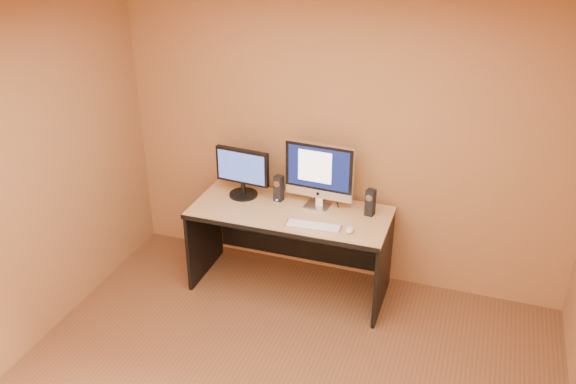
% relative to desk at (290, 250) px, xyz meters
% --- Properties ---
extents(walls, '(4.00, 4.00, 2.60)m').
position_rel_desk_xyz_m(walls, '(0.33, -1.56, 0.91)').
color(walls, '#975C3D').
rests_on(walls, ground).
extents(ceiling, '(4.00, 4.00, 0.00)m').
position_rel_desk_xyz_m(ceiling, '(0.33, -1.56, 2.21)').
color(ceiling, white).
rests_on(ceiling, walls).
extents(desk, '(1.70, 0.75, 0.79)m').
position_rel_desk_xyz_m(desk, '(0.00, 0.00, 0.00)').
color(desk, tan).
rests_on(desk, ground).
extents(imac, '(0.62, 0.25, 0.58)m').
position_rel_desk_xyz_m(imac, '(0.20, 0.15, 0.69)').
color(imac, silver).
rests_on(imac, desk).
extents(second_monitor, '(0.53, 0.30, 0.45)m').
position_rel_desk_xyz_m(second_monitor, '(-0.49, 0.14, 0.62)').
color(second_monitor, black).
rests_on(second_monitor, desk).
extents(speaker_left, '(0.08, 0.09, 0.23)m').
position_rel_desk_xyz_m(speaker_left, '(-0.16, 0.16, 0.51)').
color(speaker_left, black).
rests_on(speaker_left, desk).
extents(speaker_right, '(0.08, 0.09, 0.23)m').
position_rel_desk_xyz_m(speaker_right, '(0.66, 0.16, 0.51)').
color(speaker_right, black).
rests_on(speaker_right, desk).
extents(keyboard, '(0.46, 0.16, 0.02)m').
position_rel_desk_xyz_m(keyboard, '(0.27, -0.19, 0.40)').
color(keyboard, silver).
rests_on(keyboard, desk).
extents(mouse, '(0.07, 0.11, 0.04)m').
position_rel_desk_xyz_m(mouse, '(0.57, -0.18, 0.41)').
color(mouse, silver).
rests_on(mouse, desk).
extents(cable_a, '(0.09, 0.22, 0.01)m').
position_rel_desk_xyz_m(cable_a, '(0.33, 0.30, 0.40)').
color(cable_a, black).
rests_on(cable_a, desk).
extents(cable_b, '(0.09, 0.17, 0.01)m').
position_rel_desk_xyz_m(cable_b, '(0.23, 0.30, 0.40)').
color(cable_b, black).
rests_on(cable_b, desk).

